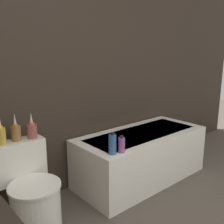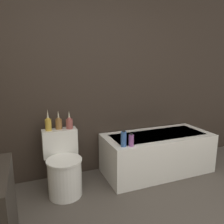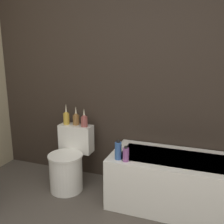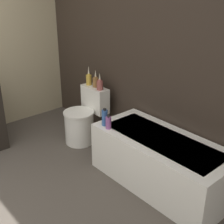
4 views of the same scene
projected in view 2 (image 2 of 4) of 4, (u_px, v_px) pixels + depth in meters
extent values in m
cube|color=#332821|center=(90.00, 77.00, 2.84)|extent=(6.40, 0.06, 2.60)
cube|color=white|center=(157.00, 153.00, 3.01)|extent=(1.48, 0.66, 0.53)
cube|color=#B7BCC6|center=(158.00, 135.00, 2.96)|extent=(1.28, 0.46, 0.01)
cylinder|color=white|center=(65.00, 178.00, 2.46)|extent=(0.37, 0.37, 0.41)
cylinder|color=white|center=(64.00, 160.00, 2.41)|extent=(0.39, 0.39, 0.02)
cube|color=white|center=(60.00, 142.00, 2.63)|extent=(0.41, 0.17, 0.33)
cylinder|color=gold|center=(48.00, 125.00, 2.54)|extent=(0.07, 0.07, 0.13)
sphere|color=gold|center=(48.00, 119.00, 2.52)|extent=(0.05, 0.05, 0.05)
cone|color=beige|center=(48.00, 114.00, 2.51)|extent=(0.03, 0.03, 0.12)
cylinder|color=olive|center=(59.00, 124.00, 2.60)|extent=(0.08, 0.08, 0.12)
sphere|color=olive|center=(58.00, 119.00, 2.59)|extent=(0.05, 0.05, 0.05)
cone|color=beige|center=(58.00, 115.00, 2.57)|extent=(0.03, 0.03, 0.11)
cylinder|color=#994C47|center=(69.00, 124.00, 2.62)|extent=(0.08, 0.08, 0.11)
sphere|color=#994C47|center=(69.00, 119.00, 2.60)|extent=(0.05, 0.05, 0.05)
cone|color=beige|center=(69.00, 115.00, 2.59)|extent=(0.03, 0.03, 0.10)
cylinder|color=#335999|center=(124.00, 139.00, 2.50)|extent=(0.07, 0.07, 0.18)
cylinder|color=black|center=(124.00, 131.00, 2.48)|extent=(0.04, 0.04, 0.02)
cylinder|color=#8C4C8C|center=(131.00, 141.00, 2.52)|extent=(0.06, 0.06, 0.13)
cylinder|color=black|center=(131.00, 134.00, 2.50)|extent=(0.03, 0.03, 0.02)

